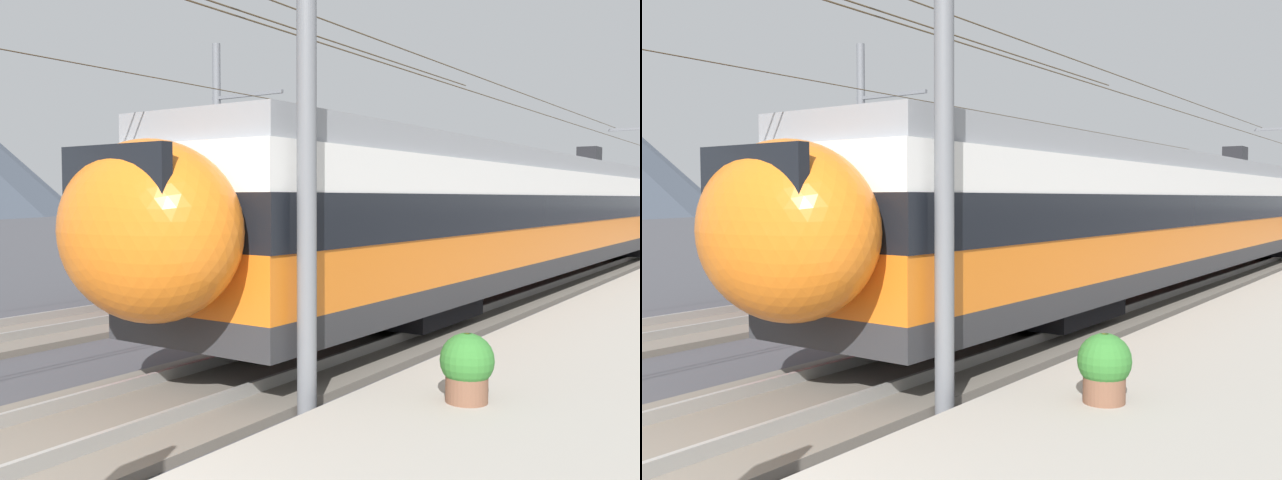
{
  "view_description": "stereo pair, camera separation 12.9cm",
  "coord_description": "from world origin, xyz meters",
  "views": [
    {
      "loc": [
        -2.47,
        -5.58,
        2.68
      ],
      "look_at": [
        9.38,
        2.54,
        1.83
      ],
      "focal_mm": 39.72,
      "sensor_mm": 36.0,
      "label": 1
    },
    {
      "loc": [
        -2.4,
        -5.68,
        2.68
      ],
      "look_at": [
        9.38,
        2.54,
        1.83
      ],
      "focal_mm": 39.72,
      "sensor_mm": 36.0,
      "label": 2
    }
  ],
  "objects": [
    {
      "name": "train_near_platform",
      "position": [
        19.32,
        1.01,
        2.23
      ],
      "size": [
        33.29,
        2.94,
        4.27
      ],
      "color": "#2D2D30",
      "rests_on": "track_near"
    },
    {
      "name": "catenary_mast_far_side",
      "position": [
        13.55,
        8.97,
        3.88
      ],
      "size": [
        48.95,
        2.65,
        7.32
      ],
      "color": "slate",
      "rests_on": "ground"
    },
    {
      "name": "train_far_track",
      "position": [
        22.06,
        6.83,
        2.23
      ],
      "size": [
        29.11,
        2.94,
        4.27
      ],
      "color": "#2D2D30",
      "rests_on": "track_far"
    },
    {
      "name": "potted_plant_platform_edge",
      "position": [
        5.21,
        -2.39,
        0.74
      ],
      "size": [
        0.64,
        0.64,
        0.81
      ],
      "color": "brown",
      "rests_on": "platform_slab"
    },
    {
      "name": "catenary_mast_mid",
      "position": [
        4.43,
        -0.52,
        3.83
      ],
      "size": [
        48.95,
        1.97,
        7.23
      ],
      "color": "slate",
      "rests_on": "ground"
    }
  ]
}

